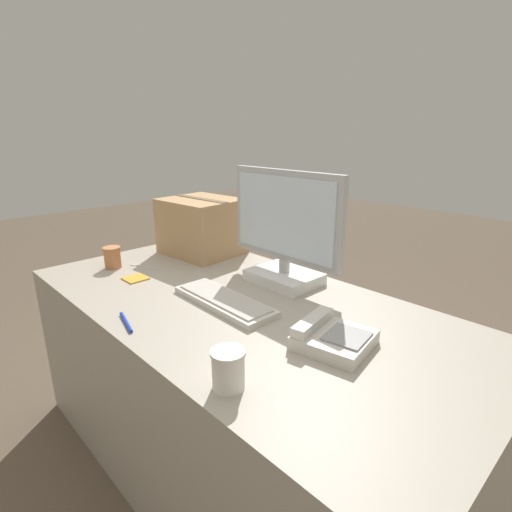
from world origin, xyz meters
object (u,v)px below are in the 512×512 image
monitor (285,236)px  desk_phone (332,337)px  cardboard_box (202,226)px  spoon (139,266)px  sticky_note_pad (136,278)px  paper_cup_left (112,257)px  paper_cup_right (228,369)px  pen_marker (126,322)px  keyboard (224,301)px

monitor → desk_phone: 0.55m
monitor → cardboard_box: (-0.58, 0.01, -0.06)m
spoon → monitor: bearing=-170.0°
spoon → sticky_note_pad: sticky_note_pad is taller
desk_phone → cardboard_box: bearing=154.0°
monitor → desk_phone: monitor is taller
desk_phone → sticky_note_pad: 0.92m
monitor → paper_cup_left: (-0.67, -0.43, -0.15)m
desk_phone → spoon: size_ratio=1.48×
monitor → paper_cup_right: (0.38, -0.62, -0.15)m
paper_cup_right → pen_marker: 0.50m
monitor → spoon: 0.72m
paper_cup_right → spoon: (-0.99, 0.29, -0.05)m
paper_cup_right → sticky_note_pad: size_ratio=1.14×
cardboard_box → sticky_note_pad: (0.11, -0.44, -0.14)m
paper_cup_right → spoon: paper_cup_right is taller
keyboard → desk_phone: 0.45m
keyboard → sticky_note_pad: bearing=-165.1°
desk_phone → spoon: (-1.05, -0.06, -0.02)m
monitor → pen_marker: monitor is taller
desk_phone → paper_cup_left: bearing=177.6°
paper_cup_left → desk_phone: bearing=7.9°
monitor → paper_cup_left: bearing=-147.5°
monitor → pen_marker: 0.69m
keyboard → pen_marker: keyboard is taller
desk_phone → paper_cup_left: (-1.11, -0.15, 0.02)m
monitor → sticky_note_pad: bearing=-137.4°
paper_cup_left → sticky_note_pad: (0.21, 0.00, -0.05)m
keyboard → monitor: bearing=90.2°
monitor → keyboard: 0.37m
sticky_note_pad → desk_phone: bearing=9.6°
pen_marker → sticky_note_pad: bearing=-17.3°
pen_marker → cardboard_box: bearing=-40.1°
spoon → desk_phone: bearing=164.5°
paper_cup_left → sticky_note_pad: 0.21m
monitor → pen_marker: size_ratio=3.72×
paper_cup_right → monitor: bearing=121.7°
paper_cup_left → spoon: size_ratio=0.62×
keyboard → desk_phone: size_ratio=1.88×
keyboard → desk_phone: bearing=6.9°
desk_phone → sticky_note_pad: desk_phone is taller
spoon → pen_marker: 0.59m
cardboard_box → paper_cup_left: bearing=-102.3°
monitor → paper_cup_right: 0.75m
keyboard → sticky_note_pad: (-0.46, -0.11, -0.01)m
paper_cup_left → spoon: (0.06, 0.10, -0.05)m
spoon → cardboard_box: cardboard_box is taller
keyboard → sticky_note_pad: keyboard is taller
keyboard → paper_cup_left: size_ratio=4.50×
paper_cup_left → cardboard_box: 0.46m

